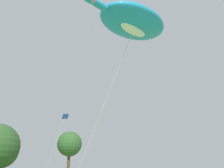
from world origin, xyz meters
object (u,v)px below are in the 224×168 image
at_px(small_kite_bird_shape, 92,7).
at_px(tree_broad_distant, 1,151).
at_px(tree_oak_right, 69,144).
at_px(big_show_kite, 129,21).
at_px(small_kite_streamer_purple, 64,119).

bearing_deg(small_kite_bird_shape, tree_broad_distant, 114.51).
relative_size(small_kite_bird_shape, tree_oak_right, 0.77).
distance_m(big_show_kite, tree_broad_distant, 46.02).
relative_size(small_kite_bird_shape, tree_broad_distant, 0.91).
relative_size(big_show_kite, small_kite_bird_shape, 1.47).
xyz_separation_m(big_show_kite, small_kite_bird_shape, (-5.18, -3.99, -3.35)).
xyz_separation_m(small_kite_streamer_purple, tree_broad_distant, (-1.75, 24.67, -2.69)).
bearing_deg(small_kite_streamer_purple, tree_broad_distant, 14.78).
xyz_separation_m(small_kite_bird_shape, tree_oak_right, (24.57, 50.31, 0.44)).
relative_size(tree_broad_distant, tree_oak_right, 0.84).
height_order(small_kite_streamer_purple, tree_oak_right, tree_oak_right).
bearing_deg(tree_oak_right, tree_broad_distant, -177.16).
relative_size(small_kite_streamer_purple, tree_oak_right, 0.84).
height_order(small_kite_bird_shape, tree_oak_right, tree_oak_right).
relative_size(small_kite_streamer_purple, small_kite_bird_shape, 1.09).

